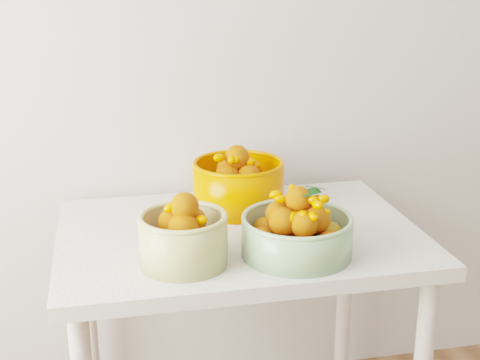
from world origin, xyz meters
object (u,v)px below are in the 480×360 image
(bowl_green, at_px, (297,231))
(bowl_orange, at_px, (238,184))
(bowl_cream, at_px, (183,237))
(table, at_px, (239,261))

(bowl_green, xyz_separation_m, bowl_orange, (-0.08, 0.36, 0.01))
(bowl_cream, xyz_separation_m, bowl_green, (0.29, -0.00, -0.01))
(table, xyz_separation_m, bowl_orange, (0.03, 0.17, 0.17))
(table, xyz_separation_m, bowl_green, (0.11, -0.19, 0.16))
(bowl_cream, bearing_deg, table, 45.96)
(bowl_green, bearing_deg, bowl_orange, 101.87)
(bowl_green, distance_m, bowl_orange, 0.37)
(bowl_orange, bearing_deg, bowl_cream, -120.72)
(bowl_cream, xyz_separation_m, bowl_orange, (0.21, 0.36, 0.01))
(table, xyz_separation_m, bowl_cream, (-0.18, -0.19, 0.17))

